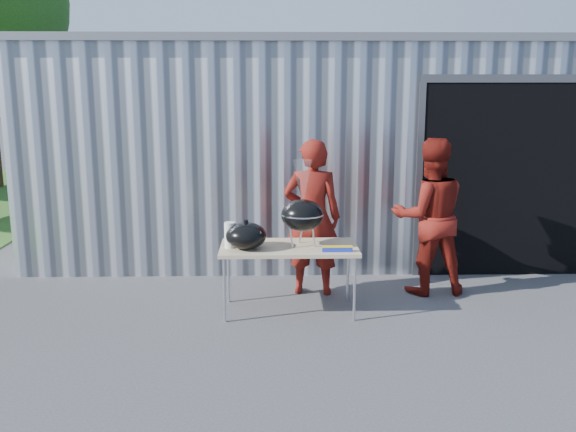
{
  "coord_description": "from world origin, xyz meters",
  "views": [
    {
      "loc": [
        0.18,
        -6.43,
        2.52
      ],
      "look_at": [
        0.35,
        0.53,
        1.05
      ],
      "focal_mm": 40.0,
      "sensor_mm": 36.0,
      "label": 1
    }
  ],
  "objects_px": {
    "folding_table": "(289,250)",
    "kettle_grill": "(302,209)",
    "person_cook": "(312,217)",
    "person_bystander": "(429,217)"
  },
  "relations": [
    {
      "from": "person_cook",
      "to": "person_bystander",
      "type": "xyz_separation_m",
      "value": [
        1.4,
        0.0,
        0.0
      ]
    },
    {
      "from": "kettle_grill",
      "to": "person_bystander",
      "type": "bearing_deg",
      "value": 22.14
    },
    {
      "from": "folding_table",
      "to": "kettle_grill",
      "type": "relative_size",
      "value": 1.59
    },
    {
      "from": "folding_table",
      "to": "kettle_grill",
      "type": "height_order",
      "value": "kettle_grill"
    },
    {
      "from": "kettle_grill",
      "to": "person_bystander",
      "type": "xyz_separation_m",
      "value": [
        1.55,
        0.63,
        -0.23
      ]
    },
    {
      "from": "folding_table",
      "to": "kettle_grill",
      "type": "xyz_separation_m",
      "value": [
        0.14,
        0.0,
        0.46
      ]
    },
    {
      "from": "person_cook",
      "to": "person_bystander",
      "type": "bearing_deg",
      "value": -173.62
    },
    {
      "from": "person_bystander",
      "to": "folding_table",
      "type": "bearing_deg",
      "value": 17.15
    },
    {
      "from": "kettle_grill",
      "to": "person_cook",
      "type": "relative_size",
      "value": 0.51
    },
    {
      "from": "person_cook",
      "to": "folding_table",
      "type": "bearing_deg",
      "value": 71.29
    }
  ]
}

